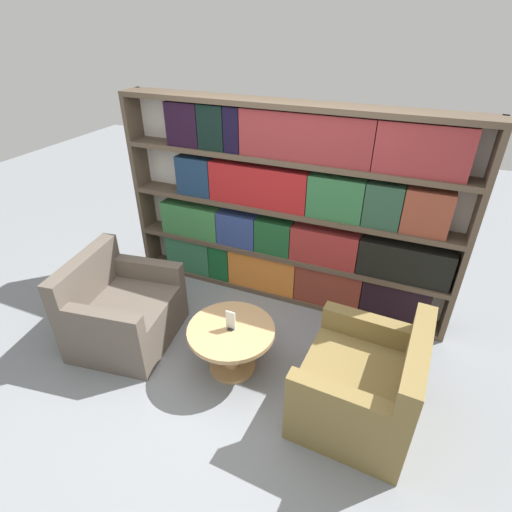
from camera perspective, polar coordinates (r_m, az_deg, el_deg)
The scene contains 6 objects.
ground_plane at distance 3.56m, azimuth -4.69°, elevation -17.68°, with size 14.00×14.00×0.00m, color gray.
bookshelf at distance 4.00m, azimuth 4.98°, elevation 6.26°, with size 3.40×0.30×2.04m.
armchair_left at distance 3.96m, azimuth -18.55°, elevation -7.64°, with size 0.95×1.04×0.85m.
armchair_right at distance 3.24m, azimuth 14.97°, elevation -17.58°, with size 0.87×0.96×0.85m.
coffee_table at distance 3.46m, azimuth -3.52°, elevation -11.88°, with size 0.74×0.74×0.45m.
table_sign at distance 3.32m, azimuth -3.64°, elevation -9.32°, with size 0.08×0.06×0.18m.
Camera 1 is at (1.17, -2.03, 2.68)m, focal length 28.00 mm.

